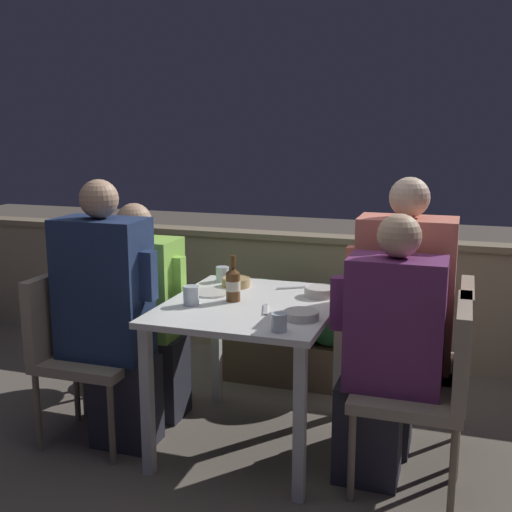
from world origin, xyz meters
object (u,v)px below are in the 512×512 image
object	(u,v)px
chair_left_near	(77,339)
person_purple_stripe	(386,352)
chair_right_near	(433,377)
person_navy_jumper	(110,315)
person_coral_top	(397,318)
chair_right_far	(438,354)
beer_bottle	(233,284)
person_green_blouse	(143,312)
potted_plant	(134,307)
chair_left_far	(111,320)

from	to	relation	value
chair_left_near	person_purple_stripe	world-z (taller)	person_purple_stripe
chair_right_near	person_navy_jumper	bearing A→B (deg)	-178.11
chair_left_near	person_coral_top	size ratio (longest dim) A/B	0.64
chair_right_far	beer_bottle	distance (m)	1.05
person_green_blouse	potted_plant	size ratio (longest dim) A/B	1.55
chair_right_near	chair_right_far	distance (m)	0.31
person_purple_stripe	potted_plant	bearing A→B (deg)	156.26
chair_left_far	chair_right_far	xyz separation A→B (m)	(1.78, 0.01, 0.00)
beer_bottle	chair_left_far	bearing A→B (deg)	168.90
person_purple_stripe	potted_plant	xyz separation A→B (m)	(-1.67, 0.73, -0.15)
chair_right_far	person_green_blouse	bearing A→B (deg)	-179.57
person_navy_jumper	chair_right_near	distance (m)	1.57
person_navy_jumper	potted_plant	size ratio (longest dim) A/B	1.75
chair_left_far	person_green_blouse	xyz separation A→B (m)	(0.21, -0.00, 0.07)
person_green_blouse	person_purple_stripe	distance (m)	1.40
potted_plant	person_green_blouse	bearing A→B (deg)	-55.01
person_purple_stripe	person_coral_top	bearing A→B (deg)	87.62
chair_right_near	person_coral_top	xyz separation A→B (m)	(-0.19, 0.31, 0.16)
chair_left_near	person_green_blouse	bearing A→B (deg)	60.92
chair_right_near	beer_bottle	size ratio (longest dim) A/B	3.79
person_navy_jumper	chair_right_far	xyz separation A→B (m)	(1.57, 0.36, -0.15)
chair_left_near	potted_plant	xyz separation A→B (m)	(-0.11, 0.78, -0.05)
chair_left_far	person_purple_stripe	bearing A→B (deg)	-10.83
person_green_blouse	chair_right_near	distance (m)	1.60
chair_left_far	chair_right_far	size ratio (longest dim) A/B	1.00
chair_left_far	person_green_blouse	distance (m)	0.22
person_navy_jumper	chair_right_near	world-z (taller)	person_navy_jumper
person_purple_stripe	person_green_blouse	bearing A→B (deg)	167.58
chair_left_near	chair_right_near	xyz separation A→B (m)	(1.76, 0.05, 0.00)
chair_right_near	potted_plant	distance (m)	2.01
person_navy_jumper	person_green_blouse	xyz separation A→B (m)	(-0.01, 0.35, -0.08)
potted_plant	chair_left_far	bearing A→B (deg)	-77.41
person_navy_jumper	person_green_blouse	distance (m)	0.36
person_navy_jumper	chair_right_far	world-z (taller)	person_navy_jumper
person_navy_jumper	chair_left_far	bearing A→B (deg)	121.03
person_green_blouse	potted_plant	xyz separation A→B (m)	(-0.30, 0.43, -0.12)
chair_right_far	person_coral_top	bearing A→B (deg)	-180.00
chair_left_near	chair_right_far	distance (m)	1.81
person_green_blouse	person_coral_top	size ratio (longest dim) A/B	0.87
chair_left_near	potted_plant	world-z (taller)	chair_left_near
chair_left_far	person_navy_jumper	bearing A→B (deg)	-58.97
chair_right_near	potted_plant	xyz separation A→B (m)	(-1.87, 0.73, -0.05)
chair_right_far	potted_plant	xyz separation A→B (m)	(-1.88, 0.42, -0.05)
chair_left_near	person_coral_top	bearing A→B (deg)	13.02
chair_right_near	chair_left_near	bearing A→B (deg)	-178.33
person_green_blouse	person_coral_top	xyz separation A→B (m)	(1.38, 0.01, 0.09)
person_navy_jumper	chair_right_near	xyz separation A→B (m)	(1.56, 0.05, -0.15)
person_navy_jumper	person_coral_top	bearing A→B (deg)	14.85
person_navy_jumper	chair_right_near	size ratio (longest dim) A/B	1.55
chair_left_far	chair_right_far	bearing A→B (deg)	0.38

